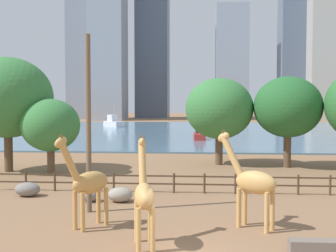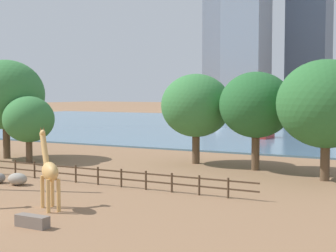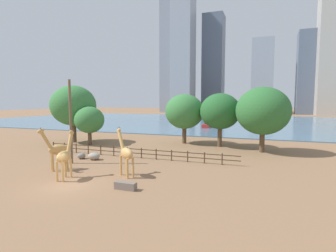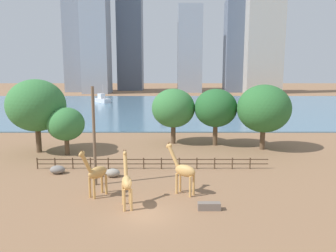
% 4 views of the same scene
% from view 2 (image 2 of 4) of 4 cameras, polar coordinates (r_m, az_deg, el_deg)
% --- Properties ---
extents(ground_plane, '(400.00, 400.00, 0.00)m').
position_cam_2_polar(ground_plane, '(100.76, 14.99, -0.13)').
color(ground_plane, '#8C6647').
extents(harbor_water, '(180.00, 86.00, 0.20)m').
position_cam_2_polar(harbor_water, '(97.83, 14.60, -0.18)').
color(harbor_water, slate).
rests_on(harbor_water, ground).
extents(giraffe_companion, '(2.93, 2.33, 4.61)m').
position_cam_2_polar(giraffe_companion, '(30.03, -13.03, -4.88)').
color(giraffe_companion, tan).
rests_on(giraffe_companion, ground).
extents(boulder_near_fence, '(1.50, 1.16, 0.87)m').
position_cam_2_polar(boulder_near_fence, '(38.59, -16.34, -5.66)').
color(boulder_near_fence, gray).
rests_on(boulder_near_fence, ground).
extents(feeding_trough, '(1.80, 0.60, 0.60)m').
position_cam_2_polar(feeding_trough, '(26.63, -14.81, -10.17)').
color(feeding_trough, '#72665B').
rests_on(feeding_trough, ground).
extents(enclosure_fence, '(26.12, 0.14, 1.30)m').
position_cam_2_polar(enclosure_fence, '(38.29, -9.54, -5.14)').
color(enclosure_fence, '#4C3826').
rests_on(enclosure_fence, ground).
extents(tree_left_large, '(7.37, 7.37, 9.11)m').
position_cam_2_polar(tree_left_large, '(40.13, 17.12, 2.35)').
color(tree_left_large, brown).
rests_on(tree_left_large, ground).
extents(tree_center_broad, '(6.51, 6.51, 8.35)m').
position_cam_2_polar(tree_center_broad, '(47.76, 3.13, 2.26)').
color(tree_center_broad, brown).
rests_on(tree_center_broad, ground).
extents(tree_right_tall, '(7.71, 7.71, 9.88)m').
position_cam_2_polar(tree_right_tall, '(53.89, -17.55, 3.32)').
color(tree_right_tall, brown).
rests_on(tree_right_tall, ground).
extents(tree_left_small, '(4.82, 4.82, 6.28)m').
position_cam_2_polar(tree_left_small, '(50.05, -15.19, 0.70)').
color(tree_left_small, brown).
rests_on(tree_left_small, ground).
extents(tree_right_small, '(6.24, 6.24, 8.39)m').
position_cam_2_polar(tree_right_small, '(44.26, 9.73, 2.30)').
color(tree_right_small, brown).
rests_on(tree_right_small, ground).
extents(boat_ferry, '(1.97, 5.01, 4.45)m').
position_cam_2_polar(boat_ferry, '(73.89, 10.63, -0.71)').
color(boat_ferry, '#B22D28').
rests_on(boat_ferry, harbor_water).
extents(boat_sailboat, '(6.33, 6.90, 6.22)m').
position_cam_2_polar(boat_sailboat, '(116.51, 5.98, 1.10)').
color(boat_sailboat, silver).
rests_on(boat_sailboat, harbor_water).
extents(skyline_block_right, '(13.94, 14.37, 67.03)m').
position_cam_2_polar(skyline_block_right, '(194.07, 15.43, 11.61)').
color(skyline_block_right, slate).
rests_on(skyline_block_right, ground).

